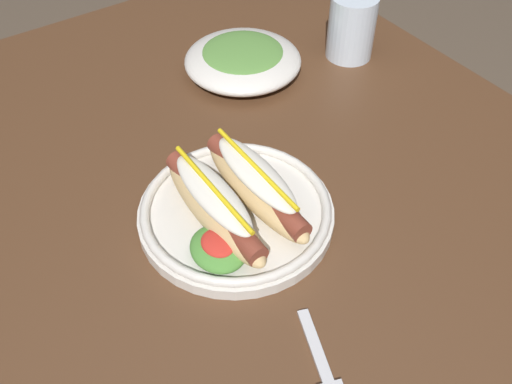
{
  "coord_description": "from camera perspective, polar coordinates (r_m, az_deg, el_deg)",
  "views": [
    {
      "loc": [
        0.37,
        -0.31,
        1.28
      ],
      "look_at": [
        -0.04,
        -0.03,
        0.77
      ],
      "focal_mm": 40.85,
      "sensor_mm": 36.0,
      "label": 1
    }
  ],
  "objects": [
    {
      "name": "hot_dog_plate",
      "position": [
        0.71,
        -2.07,
        -1.35
      ],
      "size": [
        0.24,
        0.24,
        0.08
      ],
      "color": "silver",
      "rests_on": "dining_table"
    },
    {
      "name": "dining_table",
      "position": [
        0.81,
        3.55,
        -7.43
      ],
      "size": [
        1.25,
        0.87,
        0.74
      ],
      "color": "#51331E",
      "rests_on": "ground_plane"
    },
    {
      "name": "water_cup",
      "position": [
        1.0,
        9.35,
        15.69
      ],
      "size": [
        0.08,
        0.08,
        0.11
      ],
      "primitive_type": "cylinder",
      "color": "silver",
      "rests_on": "dining_table"
    },
    {
      "name": "fork",
      "position": [
        0.61,
        6.65,
        -16.94
      ],
      "size": [
        0.12,
        0.06,
        0.0
      ],
      "rotation": [
        0.0,
        0.0,
        -0.35
      ],
      "color": "silver",
      "rests_on": "dining_table"
    },
    {
      "name": "side_bowl",
      "position": [
        0.96,
        -1.3,
        12.89
      ],
      "size": [
        0.19,
        0.19,
        0.05
      ],
      "color": "silver",
      "rests_on": "dining_table"
    }
  ]
}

